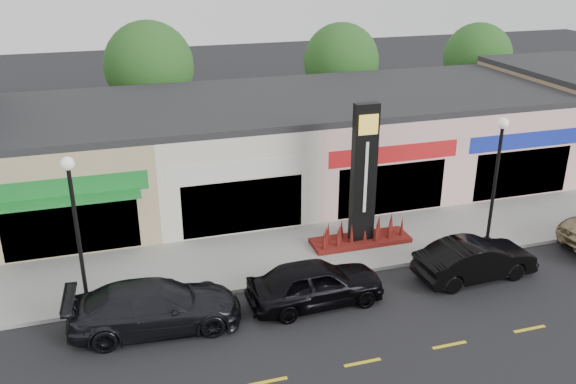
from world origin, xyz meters
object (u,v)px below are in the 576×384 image
Objects in this scene: lamp_west_near at (75,219)px; lamp_east_near at (497,170)px; pylon_sign at (363,196)px; car_black_conv at (475,259)px; car_black_sedan at (316,283)px; car_dark_sedan at (155,306)px.

lamp_west_near is 16.00m from lamp_east_near.
car_black_conv is at bearing -50.02° from pylon_sign.
lamp_east_near is 5.42m from pylon_sign.
lamp_west_near is 1.13× the size of car_black_sedan.
pylon_sign is 1.07× the size of car_dark_sedan.
car_dark_sedan is 1.20× the size of car_black_conv.
lamp_west_near is 14.49m from car_black_conv.
car_black_sedan is (-8.29, -1.94, -2.65)m from lamp_east_near.
lamp_west_near is 8.38m from car_black_sedan.
car_black_conv is at bearing -87.62° from car_dark_sedan.
lamp_east_near is 0.97× the size of car_dark_sedan.
pylon_sign reaches higher than lamp_east_near.
pylon_sign is 5.11m from car_black_sedan.
pylon_sign reaches higher than car_dark_sedan.
lamp_west_near reaches higher than car_black_sedan.
pylon_sign is (-5.00, 1.70, -1.20)m from lamp_east_near.
car_dark_sedan reaches higher than car_black_conv.
car_dark_sedan is (2.18, -1.81, -2.66)m from lamp_west_near.
car_black_sedan is at bearing -166.81° from lamp_east_near.
lamp_west_near is 11.19m from pylon_sign.
pylon_sign is at bearing 36.98° from car_black_conv.
lamp_east_near is 1.13× the size of car_black_sedan.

